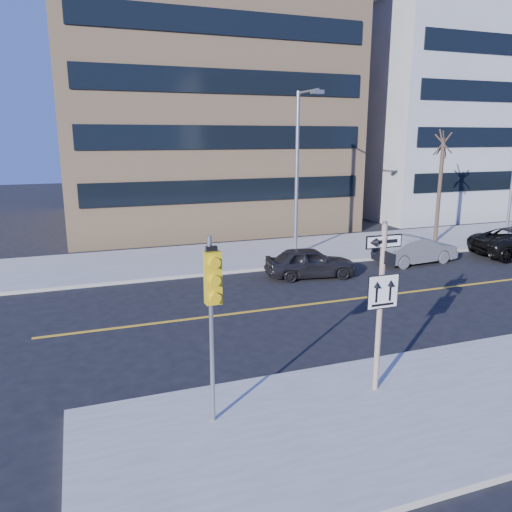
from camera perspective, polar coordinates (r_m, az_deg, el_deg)
name	(u,v)px	position (r m, az deg, el deg)	size (l,w,h in m)	color
ground	(326,353)	(14.67, 7.99, -10.91)	(120.00, 120.00, 0.00)	black
far_sidewalk	(493,234)	(34.56, 25.46, 2.24)	(66.00, 6.00, 0.15)	gray
sign_pole	(381,298)	(11.79, 14.08, -4.65)	(0.92, 0.92, 4.06)	beige
traffic_signal	(213,293)	(9.86, -4.98, -4.24)	(0.32, 0.45, 4.00)	gray
parked_car_a	(310,262)	(21.94, 6.21, -0.72)	(3.94, 1.58, 1.34)	black
parked_car_b	(416,250)	(25.43, 17.79, 0.71)	(4.17, 1.45, 1.37)	slate
streetlight_a	(299,163)	(24.82, 4.95, 10.49)	(0.55, 2.25, 8.00)	gray
street_tree_west	(443,146)	(30.12, 20.61, 11.69)	(1.80, 1.80, 6.35)	#32281D
building_brick	(192,94)	(37.81, -7.38, 17.88)	(18.00, 18.00, 18.00)	tan
building_grey_mid	(449,119)	(46.94, 21.15, 14.40)	(20.00, 16.00, 15.00)	#9D9FA2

